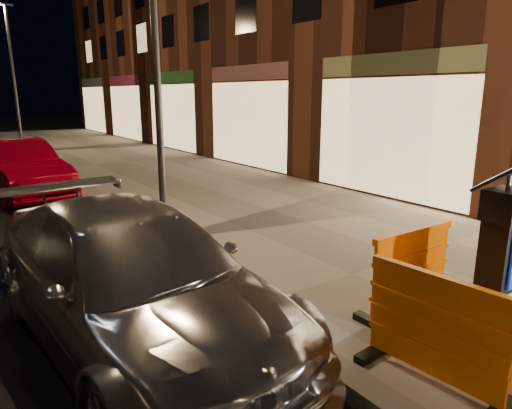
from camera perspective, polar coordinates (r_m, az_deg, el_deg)
ground_plane at (r=5.69m, az=-0.84°, el=-13.97°), size 120.00×120.00×0.00m
sidewalk at (r=7.61m, az=18.32°, el=-6.71°), size 6.00×60.00×0.15m
kerb at (r=5.65m, az=-0.84°, el=-13.30°), size 0.30×60.00×0.15m
parking_kiosk at (r=4.96m, az=28.03°, el=-6.54°), size 0.60×0.60×1.83m
barrier_back at (r=5.55m, az=18.79°, el=-7.99°), size 1.31×0.54×1.02m
barrier_kerbside at (r=4.34m, az=21.44°, el=-14.49°), size 0.65×1.35×1.02m
car_silver at (r=5.44m, az=-14.78°, el=-15.87°), size 2.40×5.14×1.45m
car_red at (r=13.59m, az=-27.31°, el=1.00°), size 2.15×4.60×1.46m
street_lamp_mid at (r=7.81m, az=-12.37°, el=17.17°), size 0.12×0.12×6.00m
street_lamp_far at (r=22.38m, az=-28.00°, el=13.52°), size 0.12×0.12×6.00m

